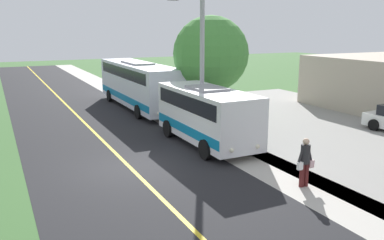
{
  "coord_description": "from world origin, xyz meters",
  "views": [
    {
      "loc": [
        4.7,
        15.31,
        5.64
      ],
      "look_at": [
        -3.5,
        -1.3,
        1.4
      ],
      "focal_mm": 37.78,
      "sensor_mm": 36.0,
      "label": 1
    }
  ],
  "objects_px": {
    "shuttle_bus_front": "(207,113)",
    "transit_bus_rear": "(138,83)",
    "pedestrian_with_bags": "(305,161)",
    "tree_curbside": "(211,54)",
    "street_light_pole": "(200,60)"
  },
  "relations": [
    {
      "from": "shuttle_bus_front",
      "to": "street_light_pole",
      "type": "height_order",
      "value": "street_light_pole"
    },
    {
      "from": "shuttle_bus_front",
      "to": "tree_curbside",
      "type": "xyz_separation_m",
      "value": [
        -2.92,
        -4.94,
        2.49
      ]
    },
    {
      "from": "shuttle_bus_front",
      "to": "street_light_pole",
      "type": "distance_m",
      "value": 2.91
    },
    {
      "from": "transit_bus_rear",
      "to": "pedestrian_with_bags",
      "type": "height_order",
      "value": "transit_bus_rear"
    },
    {
      "from": "pedestrian_with_bags",
      "to": "tree_curbside",
      "type": "relative_size",
      "value": 0.28
    },
    {
      "from": "pedestrian_with_bags",
      "to": "tree_curbside",
      "type": "xyz_separation_m",
      "value": [
        -2.35,
        -11.34,
        3.08
      ]
    },
    {
      "from": "shuttle_bus_front",
      "to": "transit_bus_rear",
      "type": "relative_size",
      "value": 0.61
    },
    {
      "from": "transit_bus_rear",
      "to": "street_light_pole",
      "type": "distance_m",
      "value": 9.14
    },
    {
      "from": "pedestrian_with_bags",
      "to": "shuttle_bus_front",
      "type": "bearing_deg",
      "value": -84.94
    },
    {
      "from": "pedestrian_with_bags",
      "to": "street_light_pole",
      "type": "distance_m",
      "value": 8.48
    },
    {
      "from": "shuttle_bus_front",
      "to": "tree_curbside",
      "type": "relative_size",
      "value": 1.07
    },
    {
      "from": "street_light_pole",
      "to": "shuttle_bus_front",
      "type": "bearing_deg",
      "value": 75.73
    },
    {
      "from": "shuttle_bus_front",
      "to": "tree_curbside",
      "type": "distance_m",
      "value": 6.25
    },
    {
      "from": "transit_bus_rear",
      "to": "tree_curbside",
      "type": "bearing_deg",
      "value": 118.11
    },
    {
      "from": "transit_bus_rear",
      "to": "street_light_pole",
      "type": "relative_size",
      "value": 1.55
    }
  ]
}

